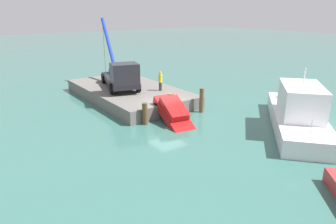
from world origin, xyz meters
The scene contains 9 objects.
ground centered at (0.00, 0.00, 0.00)m, with size 200.00×200.00×0.00m, color #386B60.
dock centered at (-6.32, 0.00, 0.54)m, with size 13.58×7.36×1.09m, color slate.
crane_truck centered at (-6.20, -0.88, 2.46)m, with size 11.43×4.38×6.30m.
dock_worker centered at (-3.58, 1.80, 1.99)m, with size 0.34×0.34×1.77m.
salvaged_car centered at (1.70, -0.57, 0.72)m, with size 4.51×2.55×2.69m.
moored_yacht centered at (6.72, 7.28, 0.66)m, with size 11.09×12.00×5.86m.
piling_near centered at (0.74, -2.58, 0.84)m, with size 0.40×0.40×1.67m, color brown.
piling_mid centered at (0.65, -0.21, 0.99)m, with size 0.33×0.33×1.98m, color brown.
piling_far centered at (1.01, 2.82, 1.03)m, with size 0.36×0.36×2.06m, color brown.
Camera 1 is at (19.57, -14.02, 8.25)m, focal length 33.17 mm.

